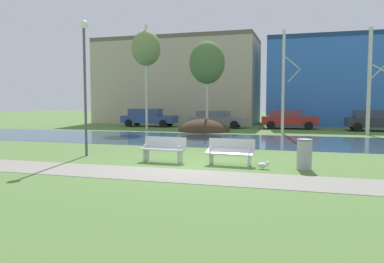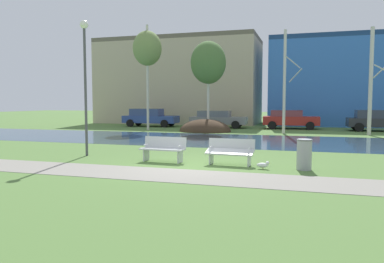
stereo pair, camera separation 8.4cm
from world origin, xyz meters
The scene contains 19 objects.
ground_plane centered at (0.00, 10.00, 0.00)m, with size 120.00×120.00×0.00m, color #517538.
paved_path_strip centered at (0.00, -1.60, 0.01)m, with size 60.00×1.96×0.01m, color gray.
river_band centered at (0.00, 8.70, 0.00)m, with size 80.00×7.51×0.01m, color #2D475B.
soil_mound centered at (-3.23, 14.17, 0.00)m, with size 3.74×2.92×1.79m, color #423021.
bench_left centered at (-1.20, 0.66, 0.47)m, with size 1.63×0.64×0.87m.
bench_right centered at (1.21, 0.66, 0.47)m, with size 1.63×0.64×0.87m.
trash_bin centered at (3.59, 0.42, 0.50)m, with size 0.48×0.48×0.96m.
seagull centered at (2.36, 0.17, 0.13)m, with size 0.43×0.16×0.26m.
streetlamp centered at (-4.61, 1.15, 3.51)m, with size 0.32×0.32×5.24m.
birch_far_left centered at (-7.74, 14.35, 6.05)m, with size 2.15×2.15×7.82m.
birch_left centered at (-3.08, 14.46, 4.90)m, with size 2.52×2.52×6.43m.
birch_center_left centered at (2.27, 14.07, 3.48)m, with size 1.22×2.11×6.87m.
birch_center centered at (7.58, 14.46, 3.46)m, with size 1.36×2.34×6.82m.
parked_van_nearest_blue centered at (-9.29, 18.29, 0.80)m, with size 4.74×2.10×1.53m.
parked_sedan_second_grey centered at (-3.27, 18.33, 0.74)m, with size 4.63×2.05×1.39m.
parked_hatch_third_red centered at (2.47, 18.78, 0.78)m, with size 4.31×2.11×1.47m.
parked_wagon_fourth_dark centered at (8.55, 18.16, 0.80)m, with size 4.16×2.08×1.54m.
building_beige_block centered at (-8.69, 24.67, 4.18)m, with size 15.86×7.12×8.36m.
building_blue_store centered at (6.04, 26.30, 3.93)m, with size 11.18×9.53×7.87m.
Camera 2 is at (3.58, -11.64, 2.11)m, focal length 35.00 mm.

